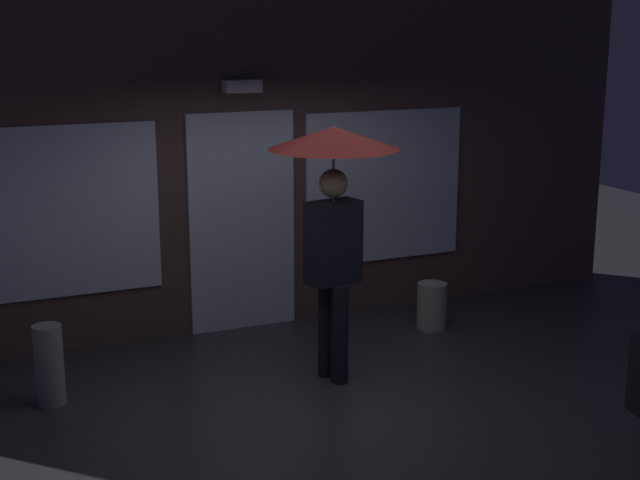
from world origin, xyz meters
TOP-DOWN VIEW (x-y plane):
  - ground_plane at (0.00, 0.00)m, footprint 18.00×18.00m
  - building_facade at (-0.00, 2.34)m, footprint 9.02×0.48m
  - person_with_umbrella at (0.25, 0.54)m, footprint 1.10×1.10m
  - sidewalk_bollard at (1.73, 1.36)m, footprint 0.30×0.30m
  - sidewalk_bollard_2 at (-2.09, 0.98)m, footprint 0.24×0.24m

SIDE VIEW (x-z plane):
  - ground_plane at x=0.00m, z-range 0.00..0.00m
  - sidewalk_bollard at x=1.73m, z-range 0.00..0.48m
  - sidewalk_bollard_2 at x=-2.09m, z-range 0.00..0.68m
  - person_with_umbrella at x=0.25m, z-range 0.62..2.83m
  - building_facade at x=0.00m, z-range -0.02..4.03m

